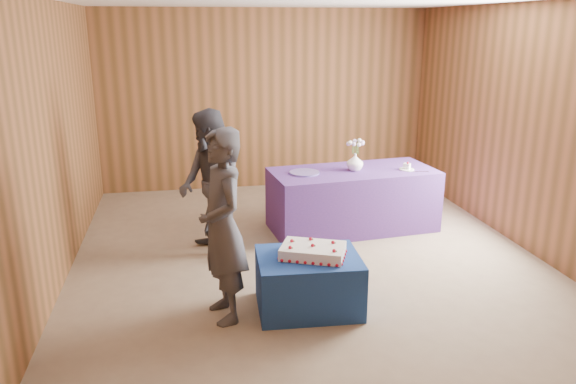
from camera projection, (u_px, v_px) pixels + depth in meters
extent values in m
plane|color=#86745D|center=(308.00, 259.00, 6.11)|extent=(6.00, 6.00, 0.00)
cube|color=brown|center=(266.00, 100.00, 8.55)|extent=(5.00, 0.04, 2.70)
cube|color=brown|center=(437.00, 248.00, 2.90)|extent=(5.00, 0.04, 2.70)
cube|color=brown|center=(50.00, 147.00, 5.28)|extent=(0.04, 6.00, 2.70)
cube|color=brown|center=(530.00, 129.00, 6.17)|extent=(0.04, 6.00, 2.70)
cube|color=navy|center=(308.00, 282.00, 5.01)|extent=(0.94, 0.75, 0.50)
cube|color=#562D7E|center=(352.00, 200.00, 6.95)|extent=(2.08, 1.09, 0.75)
cube|color=white|center=(313.00, 251.00, 4.92)|extent=(0.64, 0.55, 0.10)
sphere|color=#B10D23|center=(278.00, 260.00, 4.82)|extent=(0.03, 0.03, 0.03)
sphere|color=#B10D23|center=(341.00, 266.00, 4.71)|extent=(0.03, 0.03, 0.03)
sphere|color=#B10D23|center=(287.00, 245.00, 5.16)|extent=(0.03, 0.03, 0.03)
sphere|color=#B10D23|center=(346.00, 250.00, 5.05)|extent=(0.03, 0.03, 0.03)
sphere|color=#B10D23|center=(293.00, 246.00, 4.85)|extent=(0.03, 0.03, 0.03)
cone|color=#166227|center=(295.00, 247.00, 4.86)|extent=(0.02, 0.02, 0.02)
sphere|color=#B10D23|center=(331.00, 242.00, 4.95)|extent=(0.03, 0.03, 0.03)
cone|color=#166227|center=(333.00, 243.00, 4.96)|extent=(0.02, 0.02, 0.02)
sphere|color=#B10D23|center=(313.00, 244.00, 4.90)|extent=(0.03, 0.03, 0.03)
cone|color=#166227|center=(316.00, 245.00, 4.91)|extent=(0.02, 0.02, 0.02)
imported|color=white|center=(355.00, 162.00, 6.81)|extent=(0.22, 0.22, 0.21)
cylinder|color=#3A6829|center=(358.00, 147.00, 6.77)|extent=(0.01, 0.01, 0.15)
sphere|color=#DDBDF5|center=(363.00, 141.00, 6.75)|extent=(0.05, 0.05, 0.05)
cylinder|color=#3A6829|center=(357.00, 147.00, 6.79)|extent=(0.01, 0.01, 0.15)
sphere|color=white|center=(360.00, 141.00, 6.80)|extent=(0.05, 0.05, 0.05)
cylinder|color=#3A6829|center=(355.00, 147.00, 6.79)|extent=(0.01, 0.01, 0.15)
sphere|color=#DDBDF5|center=(355.00, 140.00, 6.82)|extent=(0.05, 0.05, 0.05)
cylinder|color=#3A6829|center=(353.00, 147.00, 6.78)|extent=(0.01, 0.01, 0.15)
sphere|color=white|center=(350.00, 141.00, 6.80)|extent=(0.05, 0.05, 0.05)
cylinder|color=#3A6829|center=(353.00, 147.00, 6.76)|extent=(0.01, 0.01, 0.15)
sphere|color=#DDBDF5|center=(348.00, 141.00, 6.75)|extent=(0.05, 0.05, 0.05)
cylinder|color=#3A6829|center=(353.00, 148.00, 6.74)|extent=(0.01, 0.01, 0.15)
sphere|color=white|center=(350.00, 142.00, 6.70)|extent=(0.05, 0.05, 0.05)
cylinder|color=#3A6829|center=(355.00, 148.00, 6.73)|extent=(0.01, 0.01, 0.15)
sphere|color=#DDBDF5|center=(354.00, 143.00, 6.66)|extent=(0.05, 0.05, 0.05)
cylinder|color=#3A6829|center=(357.00, 148.00, 6.73)|extent=(0.01, 0.01, 0.15)
sphere|color=white|center=(359.00, 143.00, 6.66)|extent=(0.05, 0.05, 0.05)
cylinder|color=#3A6829|center=(358.00, 148.00, 6.74)|extent=(0.01, 0.01, 0.15)
sphere|color=#DDBDF5|center=(362.00, 142.00, 6.70)|extent=(0.05, 0.05, 0.05)
cylinder|color=#6352A4|center=(304.00, 173.00, 6.70)|extent=(0.40, 0.40, 0.02)
cylinder|color=white|center=(407.00, 169.00, 6.87)|extent=(0.23, 0.23, 0.01)
cube|color=white|center=(407.00, 166.00, 6.86)|extent=(0.10, 0.10, 0.07)
sphere|color=#B10D23|center=(408.00, 163.00, 6.82)|extent=(0.03, 0.03, 0.03)
cube|color=#B8B8BD|center=(418.00, 172.00, 6.77)|extent=(0.26, 0.06, 0.00)
imported|color=#3D3E48|center=(222.00, 227.00, 4.69)|extent=(0.53, 0.68, 1.67)
imported|color=#33343E|center=(210.00, 185.00, 5.99)|extent=(0.82, 0.93, 1.62)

